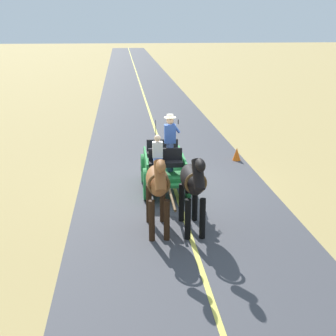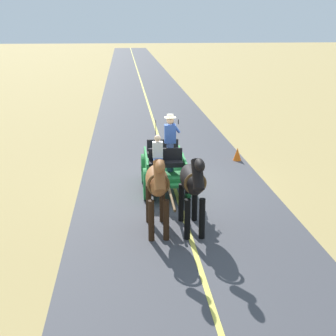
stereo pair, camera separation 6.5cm
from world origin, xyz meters
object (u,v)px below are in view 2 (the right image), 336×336
Objects in this scene: horse_near_side at (192,182)px; traffic_cone at (237,154)px; horse_off_side at (157,183)px; horse_drawn_carriage at (165,166)px.

horse_near_side reaches higher than traffic_cone.
traffic_cone is at bearing -120.37° from horse_off_side.
horse_drawn_carriage is 3.10m from horse_near_side.
horse_near_side is 0.88m from horse_off_side.
horse_drawn_carriage is 2.03× the size of horse_off_side.
horse_off_side is 4.42× the size of traffic_cone.
horse_drawn_carriage is 9.00× the size of traffic_cone.
horse_near_side and horse_off_side have the same top height.
horse_near_side is at bearing 97.91° from horse_drawn_carriage.
horse_near_side is at bearing 179.71° from horse_off_side.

